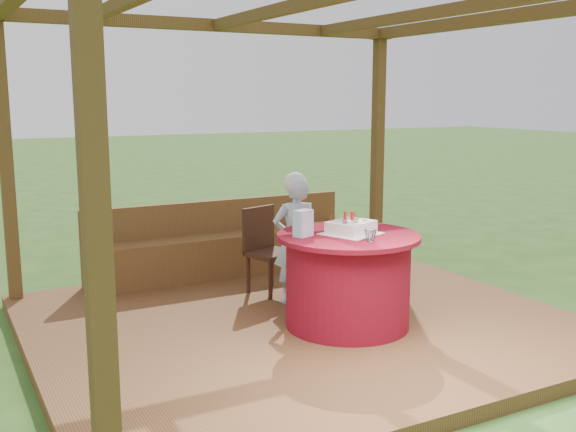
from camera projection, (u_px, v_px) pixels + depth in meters
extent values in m
plane|color=#2C551C|center=(301.00, 332.00, 5.93)|extent=(60.00, 60.00, 0.00)
cube|color=brown|center=(301.00, 326.00, 5.92)|extent=(4.50, 4.00, 0.12)
cube|color=brown|center=(97.00, 237.00, 3.05)|extent=(0.12, 0.12, 2.60)
cube|color=brown|center=(6.00, 164.00, 6.31)|extent=(0.12, 0.12, 2.60)
cube|color=brown|center=(378.00, 148.00, 8.30)|extent=(0.12, 0.12, 2.60)
cube|color=brown|center=(215.00, 25.00, 7.07)|extent=(4.50, 0.14, 0.12)
cube|color=brown|center=(497.00, 18.00, 6.43)|extent=(0.14, 4.00, 0.12)
cube|color=brown|center=(303.00, 4.00, 5.44)|extent=(0.10, 3.70, 0.10)
cube|color=brown|center=(429.00, 13.00, 6.04)|extent=(0.10, 3.70, 0.10)
cube|color=brown|center=(225.00, 254.00, 7.34)|extent=(3.00, 0.42, 0.45)
cube|color=brown|center=(218.00, 216.00, 7.43)|extent=(3.00, 0.06, 0.35)
cylinder|color=maroon|center=(348.00, 283.00, 5.68)|extent=(1.04, 1.04, 0.75)
cylinder|color=maroon|center=(348.00, 237.00, 5.61)|extent=(1.20, 1.20, 0.04)
cube|color=#3A1E12|center=(271.00, 254.00, 6.63)|extent=(0.49, 0.49, 0.05)
cylinder|color=#3A1E12|center=(270.00, 279.00, 6.44)|extent=(0.04, 0.04, 0.40)
cylinder|color=#3A1E12|center=(294.00, 273.00, 6.66)|extent=(0.04, 0.04, 0.40)
cylinder|color=#3A1E12|center=(248.00, 273.00, 6.66)|extent=(0.04, 0.04, 0.40)
cylinder|color=#3A1E12|center=(272.00, 268.00, 6.88)|extent=(0.04, 0.04, 0.40)
cube|color=#3A1E12|center=(259.00, 229.00, 6.71)|extent=(0.39, 0.15, 0.45)
imported|color=#93BBDA|center=(295.00, 240.00, 6.30)|extent=(0.47, 0.35, 1.19)
sphere|color=white|center=(295.00, 183.00, 6.20)|extent=(0.21, 0.21, 0.21)
cube|color=white|center=(351.00, 234.00, 5.61)|extent=(0.53, 0.53, 0.01)
cube|color=white|center=(351.00, 227.00, 5.60)|extent=(0.44, 0.40, 0.10)
cylinder|color=red|center=(345.00, 216.00, 5.61)|extent=(0.03, 0.03, 0.08)
cylinder|color=red|center=(352.00, 216.00, 5.64)|extent=(0.03, 0.03, 0.08)
sphere|color=red|center=(345.00, 222.00, 5.50)|extent=(0.04, 0.04, 0.04)
sphere|color=green|center=(356.00, 221.00, 5.53)|extent=(0.04, 0.04, 0.04)
sphere|color=yellow|center=(365.00, 220.00, 5.60)|extent=(0.04, 0.04, 0.04)
sphere|color=blue|center=(344.00, 220.00, 5.58)|extent=(0.04, 0.04, 0.04)
sphere|color=orange|center=(356.00, 218.00, 5.65)|extent=(0.04, 0.04, 0.04)
cube|color=#DE90C8|center=(303.00, 223.00, 5.50)|extent=(0.18, 0.15, 0.22)
imported|color=white|center=(370.00, 235.00, 5.33)|extent=(0.10, 0.10, 0.10)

